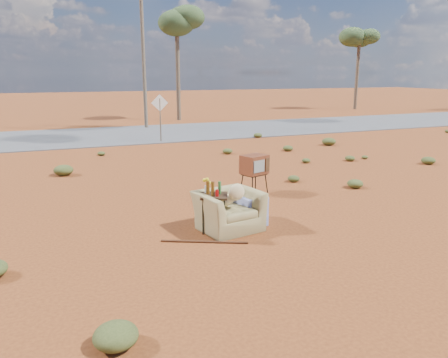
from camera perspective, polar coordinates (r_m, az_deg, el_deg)
name	(u,v)px	position (r m, az deg, el deg)	size (l,w,h in m)	color
ground	(232,230)	(9.02, 1.10, -6.64)	(140.00, 140.00, 0.00)	brown
highway	(118,135)	(23.23, -13.64, 5.61)	(140.00, 7.00, 0.04)	#565659
armchair	(232,205)	(8.97, 1.09, -3.39)	(1.54, 1.16, 1.07)	olive
tv_unit	(254,165)	(11.54, 3.99, 1.83)	(0.77, 0.69, 1.04)	black
side_table	(212,193)	(8.76, -1.53, -1.86)	(0.70, 0.70, 1.07)	#322012
rusty_bar	(204,242)	(8.36, -2.59, -8.19)	(0.04, 0.04, 1.66)	#4F2A15
road_sign	(160,109)	(20.42, -8.37, 8.97)	(0.78, 0.06, 2.19)	brown
eucalyptus_center	(177,20)	(30.14, -6.21, 19.91)	(3.20, 3.20, 7.60)	brown
eucalyptus_right	(360,39)	(40.73, 17.29, 17.07)	(3.20, 3.20, 7.10)	brown
utility_pole_center	(143,54)	(25.85, -10.50, 15.73)	(1.40, 0.20, 8.00)	brown
scrub_patch	(146,179)	(12.80, -10.11, -0.05)	(17.49, 8.07, 0.33)	#4C5424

